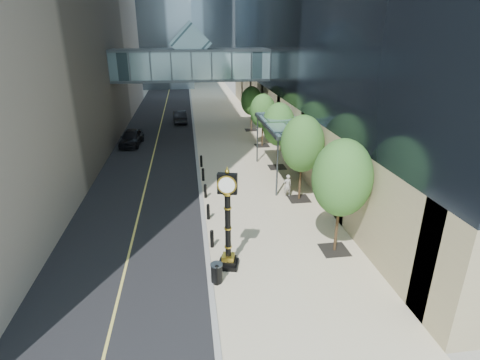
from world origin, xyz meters
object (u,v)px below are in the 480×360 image
Objects in this scene: street_clock at (228,227)px; car_near at (131,138)px; pedestrian at (287,185)px; trash_bin at (217,274)px; car_far at (180,117)px.

street_clock is 23.55m from car_near.
pedestrian is at bearing -44.90° from car_near.
trash_bin is 10.51m from pedestrian.
trash_bin is 24.42m from car_near.
car_far is (4.72, 9.66, -0.04)m from car_near.
street_clock reaches higher than car_far.
car_near reaches higher than car_far.
street_clock is 1.09× the size of car_near.
pedestrian is 0.35× the size of car_near.
car_near is at bearing 122.85° from street_clock.
street_clock reaches higher than trash_bin.
pedestrian reaches higher than trash_bin.
trash_bin is at bearing -104.94° from street_clock.
trash_bin is 0.20× the size of car_far.
street_clock is 9.28m from pedestrian.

